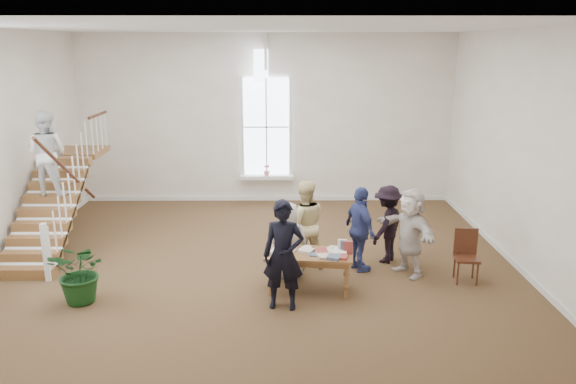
{
  "coord_description": "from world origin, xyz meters",
  "views": [
    {
      "loc": [
        0.46,
        -10.54,
        4.23
      ],
      "look_at": [
        0.55,
        0.4,
        1.32
      ],
      "focal_mm": 35.0,
      "sensor_mm": 36.0,
      "label": 1
    }
  ],
  "objects_px": {
    "elderly_woman": "(289,241)",
    "side_chair": "(466,252)",
    "library_table": "(311,257)",
    "person_yellow": "(304,224)",
    "woman_cluster_b": "(387,224)",
    "woman_cluster_c": "(410,232)",
    "floor_plant": "(82,272)",
    "woman_cluster_a": "(360,229)",
    "police_officer": "(283,255)"
  },
  "relations": [
    {
      "from": "person_yellow",
      "to": "woman_cluster_a",
      "type": "bearing_deg",
      "value": 162.57
    },
    {
      "from": "person_yellow",
      "to": "woman_cluster_c",
      "type": "distance_m",
      "value": 1.99
    },
    {
      "from": "woman_cluster_b",
      "to": "floor_plant",
      "type": "height_order",
      "value": "woman_cluster_b"
    },
    {
      "from": "library_table",
      "to": "floor_plant",
      "type": "height_order",
      "value": "floor_plant"
    },
    {
      "from": "woman_cluster_c",
      "to": "police_officer",
      "type": "bearing_deg",
      "value": -87.55
    },
    {
      "from": "floor_plant",
      "to": "side_chair",
      "type": "xyz_separation_m",
      "value": [
        6.69,
        0.86,
        -0.0
      ]
    },
    {
      "from": "library_table",
      "to": "elderly_woman",
      "type": "relative_size",
      "value": 1.11
    },
    {
      "from": "woman_cluster_c",
      "to": "person_yellow",
      "type": "bearing_deg",
      "value": -128.9
    },
    {
      "from": "woman_cluster_b",
      "to": "library_table",
      "type": "bearing_deg",
      "value": -14.39
    },
    {
      "from": "elderly_woman",
      "to": "woman_cluster_b",
      "type": "height_order",
      "value": "woman_cluster_b"
    },
    {
      "from": "floor_plant",
      "to": "side_chair",
      "type": "distance_m",
      "value": 6.75
    },
    {
      "from": "woman_cluster_a",
      "to": "side_chair",
      "type": "height_order",
      "value": "woman_cluster_a"
    },
    {
      "from": "person_yellow",
      "to": "side_chair",
      "type": "height_order",
      "value": "person_yellow"
    },
    {
      "from": "police_officer",
      "to": "side_chair",
      "type": "xyz_separation_m",
      "value": [
        3.33,
        1.08,
        -0.38
      ]
    },
    {
      "from": "woman_cluster_a",
      "to": "woman_cluster_c",
      "type": "height_order",
      "value": "woman_cluster_c"
    },
    {
      "from": "floor_plant",
      "to": "side_chair",
      "type": "bearing_deg",
      "value": 7.3
    },
    {
      "from": "person_yellow",
      "to": "woman_cluster_b",
      "type": "relative_size",
      "value": 1.11
    },
    {
      "from": "floor_plant",
      "to": "elderly_woman",
      "type": "bearing_deg",
      "value": 16.56
    },
    {
      "from": "library_table",
      "to": "woman_cluster_a",
      "type": "bearing_deg",
      "value": 49.99
    },
    {
      "from": "elderly_woman",
      "to": "floor_plant",
      "type": "relative_size",
      "value": 1.32
    },
    {
      "from": "side_chair",
      "to": "police_officer",
      "type": "bearing_deg",
      "value": -156.04
    },
    {
      "from": "elderly_woman",
      "to": "side_chair",
      "type": "height_order",
      "value": "elderly_woman"
    },
    {
      "from": "library_table",
      "to": "elderly_woman",
      "type": "bearing_deg",
      "value": 128.09
    },
    {
      "from": "police_officer",
      "to": "woman_cluster_c",
      "type": "xyz_separation_m",
      "value": [
        2.35,
        1.36,
        -0.08
      ]
    },
    {
      "from": "elderly_woman",
      "to": "side_chair",
      "type": "distance_m",
      "value": 3.24
    },
    {
      "from": "police_officer",
      "to": "woman_cluster_a",
      "type": "distance_m",
      "value": 2.13
    },
    {
      "from": "library_table",
      "to": "person_yellow",
      "type": "relative_size",
      "value": 0.92
    },
    {
      "from": "elderly_woman",
      "to": "library_table",
      "type": "bearing_deg",
      "value": 124.37
    },
    {
      "from": "library_table",
      "to": "elderly_woman",
      "type": "height_order",
      "value": "elderly_woman"
    },
    {
      "from": "library_table",
      "to": "floor_plant",
      "type": "distance_m",
      "value": 3.86
    },
    {
      "from": "woman_cluster_a",
      "to": "woman_cluster_c",
      "type": "xyz_separation_m",
      "value": [
        0.9,
        -0.2,
        0.01
      ]
    },
    {
      "from": "police_officer",
      "to": "woman_cluster_b",
      "type": "height_order",
      "value": "police_officer"
    },
    {
      "from": "library_table",
      "to": "woman_cluster_b",
      "type": "height_order",
      "value": "woman_cluster_b"
    },
    {
      "from": "elderly_woman",
      "to": "person_yellow",
      "type": "bearing_deg",
      "value": -118.08
    },
    {
      "from": "person_yellow",
      "to": "library_table",
      "type": "bearing_deg",
      "value": 86.57
    },
    {
      "from": "woman_cluster_a",
      "to": "library_table",
      "type": "bearing_deg",
      "value": 111.41
    },
    {
      "from": "woman_cluster_b",
      "to": "side_chair",
      "type": "relative_size",
      "value": 1.61
    },
    {
      "from": "woman_cluster_b",
      "to": "woman_cluster_a",
      "type": "bearing_deg",
      "value": -18.58
    },
    {
      "from": "police_officer",
      "to": "woman_cluster_a",
      "type": "relative_size",
      "value": 1.11
    },
    {
      "from": "woman_cluster_b",
      "to": "police_officer",
      "type": "bearing_deg",
      "value": -10.99
    },
    {
      "from": "library_table",
      "to": "woman_cluster_c",
      "type": "height_order",
      "value": "woman_cluster_c"
    },
    {
      "from": "library_table",
      "to": "woman_cluster_b",
      "type": "distance_m",
      "value": 2.09
    },
    {
      "from": "side_chair",
      "to": "elderly_woman",
      "type": "bearing_deg",
      "value": -177.02
    },
    {
      "from": "side_chair",
      "to": "woman_cluster_a",
      "type": "bearing_deg",
      "value": 171.62
    },
    {
      "from": "woman_cluster_b",
      "to": "floor_plant",
      "type": "relative_size",
      "value": 1.44
    },
    {
      "from": "woman_cluster_a",
      "to": "floor_plant",
      "type": "height_order",
      "value": "woman_cluster_a"
    },
    {
      "from": "police_officer",
      "to": "woman_cluster_b",
      "type": "xyz_separation_m",
      "value": [
        2.05,
        2.01,
        -0.14
      ]
    },
    {
      "from": "woman_cluster_b",
      "to": "woman_cluster_c",
      "type": "distance_m",
      "value": 0.72
    },
    {
      "from": "elderly_woman",
      "to": "woman_cluster_c",
      "type": "xyz_separation_m",
      "value": [
        2.25,
        0.11,
        0.12
      ]
    },
    {
      "from": "woman_cluster_c",
      "to": "side_chair",
      "type": "distance_m",
      "value": 1.06
    }
  ]
}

